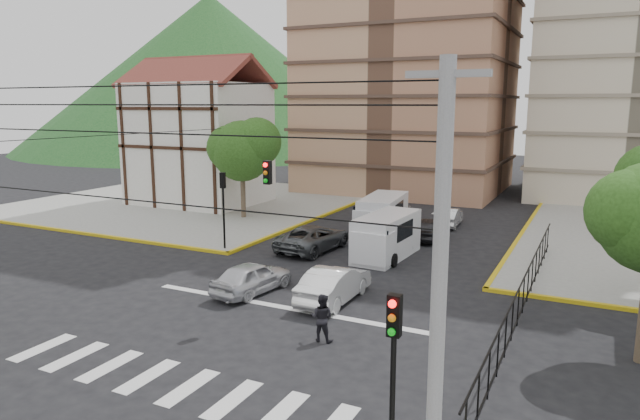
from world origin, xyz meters
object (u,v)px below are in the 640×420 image
Objects in this scene: traffic_light_se at (393,360)px; van_left_lane at (381,216)px; car_silver_front_left at (252,277)px; pedestrian_crosswalk at (322,318)px; van_right_lane at (385,238)px; car_white_front_right at (334,284)px; traffic_light_nw at (223,198)px.

van_left_lane is at bearing 110.80° from traffic_light_se.
pedestrian_crosswalk is at bearing 155.03° from car_silver_front_left.
van_right_lane is 3.11× the size of pedestrian_crosswalk.
pedestrian_crosswalk is (1.38, -3.99, 0.11)m from car_white_front_right.
car_white_front_right is (0.43, -7.47, -0.40)m from van_right_lane.
traffic_light_se is at bearing 143.27° from car_silver_front_left.
car_silver_front_left is (5.52, -5.59, -2.39)m from traffic_light_nw.
traffic_light_nw is 0.95× the size of car_white_front_right.
van_left_lane is 1.23× the size of car_white_front_right.
van_right_lane is at bearing 110.39° from traffic_light_se.
pedestrian_crosswalk is at bearing -39.95° from traffic_light_nw.
van_left_lane reaches higher than van_right_lane.
traffic_light_se is at bearing -45.00° from traffic_light_nw.
traffic_light_nw is at bearing -27.98° from car_white_front_right.
traffic_light_nw reaches higher than van_right_lane.
car_silver_front_left is (-3.34, -8.11, -0.44)m from van_right_lane.
traffic_light_se is 14.41m from car_silver_front_left.
van_right_lane is at bearing -84.33° from pedestrian_crosswalk.
pedestrian_crosswalk is at bearing -77.97° from van_right_lane.
van_right_lane is 1.16× the size of car_white_front_right.
traffic_light_nw is at bearing -161.03° from van_right_lane.
traffic_light_nw reaches higher than pedestrian_crosswalk.
traffic_light_se reaches higher than car_silver_front_left.
pedestrian_crosswalk reaches higher than car_silver_front_left.
van_right_lane is 8.78m from car_silver_front_left.
van_left_lane is at bearing -86.70° from car_silver_front_left.
van_right_lane is 7.49m from car_white_front_right.
traffic_light_se is at bearing 120.67° from car_white_front_right.
van_right_lane is (8.86, 2.52, -1.95)m from traffic_light_nw.
car_white_front_right is at bearing -28.02° from traffic_light_nw.
van_left_lane is 1.35× the size of car_silver_front_left.
car_white_front_right is at bearing 120.63° from traffic_light_se.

